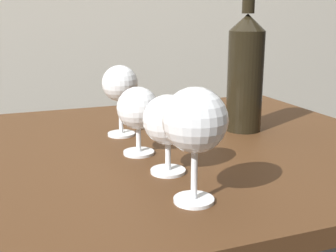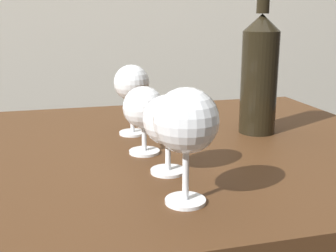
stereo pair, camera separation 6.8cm
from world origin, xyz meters
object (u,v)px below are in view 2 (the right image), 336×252
wine_glass_merlot (144,109)px  wine_glass_amber (168,121)px  wine_glass_chardonnay (132,85)px  wine_bottle (259,71)px  wine_glass_pinot (186,123)px

wine_glass_merlot → wine_glass_amber: bearing=-81.3°
wine_glass_merlot → wine_glass_chardonnay: size_ratio=0.84×
wine_bottle → wine_glass_chardonnay: bearing=168.4°
wine_glass_pinot → wine_glass_amber: wine_glass_pinot is taller
wine_glass_pinot → wine_glass_merlot: (-0.01, 0.23, -0.03)m
wine_glass_pinot → wine_glass_amber: size_ratio=1.24×
wine_glass_amber → wine_glass_chardonnay: (-0.01, 0.24, 0.02)m
wine_glass_chardonnay → wine_glass_merlot: bearing=-90.9°
wine_glass_amber → wine_glass_merlot: bearing=98.7°
wine_glass_pinot → wine_bottle: size_ratio=0.46×
wine_glass_merlot → wine_glass_chardonnay: (0.00, 0.13, 0.02)m
wine_glass_pinot → wine_glass_chardonnay: size_ratio=1.08×
wine_glass_pinot → wine_glass_chardonnay: (-0.01, 0.36, -0.01)m
wine_glass_amber → wine_glass_chardonnay: wine_glass_chardonnay is taller
wine_glass_amber → wine_bottle: (0.25, 0.19, 0.05)m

